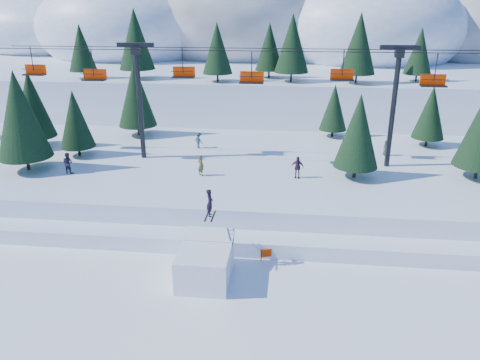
# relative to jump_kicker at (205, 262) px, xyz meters

# --- Properties ---
(ground) EXTENTS (160.00, 160.00, 0.00)m
(ground) POSITION_rel_jump_kicker_xyz_m (0.38, -2.30, -1.17)
(ground) COLOR white
(ground) RESTS_ON ground
(mid_shelf) EXTENTS (70.00, 22.00, 2.50)m
(mid_shelf) POSITION_rel_jump_kicker_xyz_m (0.38, 15.70, 0.08)
(mid_shelf) COLOR white
(mid_shelf) RESTS_ON ground
(berm) EXTENTS (70.00, 6.00, 1.10)m
(berm) POSITION_rel_jump_kicker_xyz_m (0.38, 5.70, -0.62)
(berm) COLOR white
(berm) RESTS_ON ground
(mountain_ridge) EXTENTS (119.00, 60.00, 26.46)m
(mountain_ridge) POSITION_rel_jump_kicker_xyz_m (-4.73, 71.08, 8.46)
(mountain_ridge) COLOR white
(mountain_ridge) RESTS_ON ground
(jump_kicker) EXTENTS (3.10, 4.34, 5.36)m
(jump_kicker) POSITION_rel_jump_kicker_xyz_m (0.00, 0.00, 0.00)
(jump_kicker) COLOR white
(jump_kicker) RESTS_ON ground
(chairlift) EXTENTS (46.00, 3.21, 10.28)m
(chairlift) POSITION_rel_jump_kicker_xyz_m (1.27, 15.74, 8.15)
(chairlift) COLOR black
(chairlift) RESTS_ON mid_shelf
(conifer_stand) EXTENTS (61.31, 17.41, 8.50)m
(conifer_stand) POSITION_rel_jump_kicker_xyz_m (3.23, 16.51, 5.58)
(conifer_stand) COLOR black
(conifer_stand) RESTS_ON mid_shelf
(distant_skiers) EXTENTS (28.33, 9.38, 1.82)m
(distant_skiers) POSITION_rel_jump_kicker_xyz_m (-2.02, 14.19, 2.18)
(distant_skiers) COLOR #26223A
(distant_skiers) RESTS_ON mid_shelf
(banner_near) EXTENTS (2.68, 1.05, 0.90)m
(banner_near) POSITION_rel_jump_kicker_xyz_m (4.56, 2.95, -0.63)
(banner_near) COLOR black
(banner_near) RESTS_ON ground
(banner_far) EXTENTS (2.86, 0.17, 0.90)m
(banner_far) POSITION_rel_jump_kicker_xyz_m (11.91, 2.94, -0.63)
(banner_far) COLOR black
(banner_far) RESTS_ON ground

